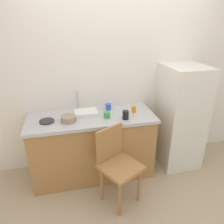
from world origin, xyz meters
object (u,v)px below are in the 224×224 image
at_px(hotplate, 47,121).
at_px(cup_orange, 134,109).
at_px(refrigerator, 180,117).
at_px(cup_black, 126,115).
at_px(chair, 117,163).
at_px(dish_tray, 86,113).
at_px(cup_blue, 108,107).
at_px(cup_green, 107,115).
at_px(terracotta_bowl, 68,119).

height_order(hotplate, cup_orange, cup_orange).
xyz_separation_m(refrigerator, cup_black, (-0.84, -0.18, 0.20)).
relative_size(chair, dish_tray, 3.18).
bearing_deg(refrigerator, cup_blue, 171.72).
distance_m(chair, dish_tray, 0.73).
height_order(hotplate, cup_green, cup_green).
xyz_separation_m(terracotta_bowl, cup_black, (0.67, -0.08, 0.02)).
bearing_deg(chair, cup_orange, 26.88).
height_order(dish_tray, cup_orange, cup_orange).
height_order(terracotta_bowl, cup_green, cup_green).
distance_m(terracotta_bowl, cup_blue, 0.58).
bearing_deg(cup_blue, cup_green, -105.68).
distance_m(cup_blue, cup_orange, 0.34).
bearing_deg(dish_tray, hotplate, -167.65).
bearing_deg(refrigerator, hotplate, -178.14).
bearing_deg(terracotta_bowl, chair, -41.35).
relative_size(chair, terracotta_bowl, 5.07).
distance_m(dish_tray, cup_black, 0.50).
bearing_deg(cup_blue, terracotta_bowl, -155.27).
height_order(terracotta_bowl, hotplate, terracotta_bowl).
relative_size(refrigerator, cup_blue, 18.26).
bearing_deg(cup_orange, terracotta_bowl, -174.20).
relative_size(chair, cup_black, 8.61).
distance_m(dish_tray, hotplate, 0.48).
bearing_deg(dish_tray, terracotta_bowl, -146.83).
xyz_separation_m(dish_tray, cup_green, (0.24, -0.14, 0.01)).
bearing_deg(cup_blue, chair, -93.90).
bearing_deg(cup_orange, cup_blue, 152.18).
bearing_deg(terracotta_bowl, cup_blue, 24.73).
relative_size(chair, cup_orange, 10.12).
relative_size(terracotta_bowl, cup_green, 2.24).
height_order(refrigerator, cup_orange, refrigerator).
distance_m(chair, cup_orange, 0.73).
bearing_deg(refrigerator, terracotta_bowl, -176.27).
xyz_separation_m(cup_green, cup_black, (0.21, -0.09, 0.02)).
xyz_separation_m(refrigerator, cup_blue, (-0.99, 0.14, 0.19)).
xyz_separation_m(hotplate, cup_blue, (0.77, 0.20, 0.03)).
bearing_deg(dish_tray, cup_black, -26.80).
xyz_separation_m(refrigerator, dish_tray, (-1.29, 0.05, 0.17)).
relative_size(terracotta_bowl, hotplate, 1.03).
relative_size(chair, cup_green, 11.35).
bearing_deg(terracotta_bowl, refrigerator, 3.73).
relative_size(chair, cup_blue, 11.44).
distance_m(refrigerator, cup_orange, 0.71).
bearing_deg(cup_green, refrigerator, 5.18).
bearing_deg(hotplate, cup_blue, 14.55).
xyz_separation_m(chair, cup_green, (-0.02, 0.43, 0.39)).
distance_m(cup_green, cup_black, 0.23).
xyz_separation_m(terracotta_bowl, cup_orange, (0.83, 0.08, 0.01)).
height_order(chair, cup_black, cup_black).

